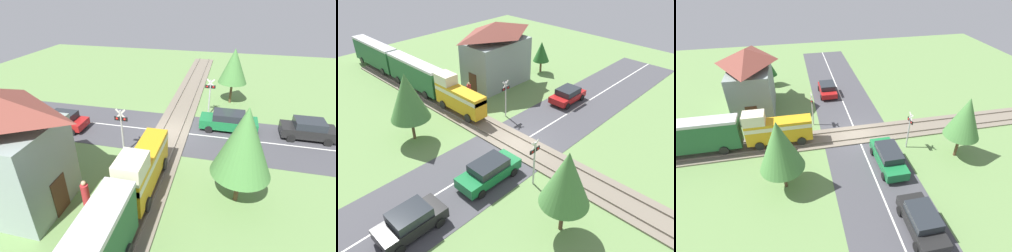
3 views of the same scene
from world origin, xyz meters
The scene contains 14 objects.
ground_plane centered at (0.00, 0.00, 0.00)m, with size 60.00×60.00×0.00m, color #66894C.
road_surface centered at (0.00, 0.00, 0.01)m, with size 48.00×6.40×0.02m.
track_bed centered at (0.00, 0.00, 0.07)m, with size 2.80×48.00×0.24m.
train centered at (0.00, 15.38, 1.89)m, with size 1.58×22.19×3.18m.
car_near_crossing centered at (-4.39, -1.44, 0.82)m, with size 4.55×1.93×1.56m.
car_far_side centered at (8.75, 1.44, 0.75)m, with size 3.76×1.97×1.41m.
car_behind_queue centered at (-10.36, -1.44, 0.81)m, with size 3.94×1.94×1.55m.
crossing_signal_west_approach centered at (-2.58, -3.78, 2.20)m, with size 0.90×0.18×3.47m.
crossing_signal_east_approach centered at (2.58, 3.78, 2.20)m, with size 0.90×0.18×3.47m.
station_building centered at (7.01, 9.46, 3.19)m, with size 7.15×4.28×6.57m.
pedestrian_by_station centered at (2.65, 8.87, 0.76)m, with size 0.41×0.41×1.67m.
tree_by_station centered at (12.83, 8.08, 2.41)m, with size 1.84×1.84×3.53m.
tree_roadside_hedge centered at (-5.09, 6.60, 3.76)m, with size 3.08×3.08×5.62m.
tree_beyond_track centered at (-4.41, -7.35, 3.73)m, with size 2.74×2.74×5.39m.
Camera 2 is at (-15.72, -13.99, 14.86)m, focal length 35.00 mm.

